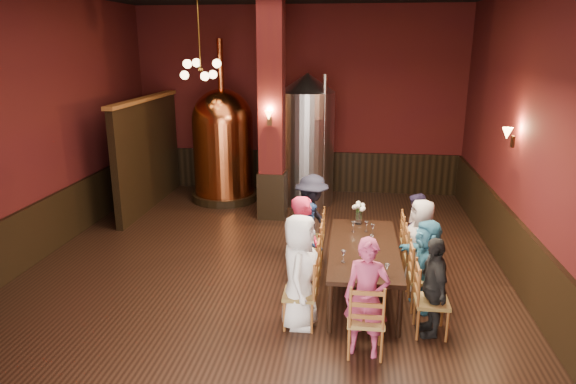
# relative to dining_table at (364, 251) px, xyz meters

# --- Properties ---
(room) EXTENTS (10.00, 10.02, 4.50)m
(room) POSITION_rel_dining_table_xyz_m (-1.60, 0.56, 1.56)
(room) COLOR black
(room) RESTS_ON ground
(wainscot_right) EXTENTS (0.08, 9.90, 1.00)m
(wainscot_right) POSITION_rel_dining_table_xyz_m (2.36, 0.56, -0.19)
(wainscot_right) COLOR black
(wainscot_right) RESTS_ON ground
(wainscot_back) EXTENTS (7.90, 0.08, 1.00)m
(wainscot_back) POSITION_rel_dining_table_xyz_m (-1.60, 5.52, -0.19)
(wainscot_back) COLOR black
(wainscot_back) RESTS_ON ground
(wainscot_left) EXTENTS (0.08, 9.90, 1.00)m
(wainscot_left) POSITION_rel_dining_table_xyz_m (-5.56, 0.56, -0.19)
(wainscot_left) COLOR black
(wainscot_left) RESTS_ON ground
(column) EXTENTS (0.58, 0.58, 4.50)m
(column) POSITION_rel_dining_table_xyz_m (-1.90, 3.36, 1.56)
(column) COLOR #44120E
(column) RESTS_ON ground
(partition) EXTENTS (0.22, 3.50, 2.40)m
(partition) POSITION_rel_dining_table_xyz_m (-4.80, 3.76, 0.51)
(partition) COLOR black
(partition) RESTS_ON ground
(pendant_cluster) EXTENTS (0.90, 0.90, 1.70)m
(pendant_cluster) POSITION_rel_dining_table_xyz_m (-3.40, 3.46, 2.41)
(pendant_cluster) COLOR #A57226
(pendant_cluster) RESTS_ON room
(sconce_wall) EXTENTS (0.20, 0.20, 0.36)m
(sconce_wall) POSITION_rel_dining_table_xyz_m (2.30, 1.36, 1.51)
(sconce_wall) COLOR black
(sconce_wall) RESTS_ON room
(sconce_column) EXTENTS (0.20, 0.20, 0.36)m
(sconce_column) POSITION_rel_dining_table_xyz_m (-1.90, 3.06, 1.51)
(sconce_column) COLOR black
(sconce_column) RESTS_ON column
(dining_table) EXTENTS (1.02, 2.41, 0.75)m
(dining_table) POSITION_rel_dining_table_xyz_m (0.00, 0.00, 0.00)
(dining_table) COLOR black
(dining_table) RESTS_ON ground
(chair_0) EXTENTS (0.46, 0.46, 0.92)m
(chair_0) POSITION_rel_dining_table_xyz_m (-0.84, -1.01, -0.23)
(chair_0) COLOR brown
(chair_0) RESTS_ON ground
(person_0) EXTENTS (0.52, 0.77, 1.55)m
(person_0) POSITION_rel_dining_table_xyz_m (-0.84, -1.01, 0.09)
(person_0) COLOR white
(person_0) RESTS_ON ground
(chair_1) EXTENTS (0.46, 0.46, 0.92)m
(chair_1) POSITION_rel_dining_table_xyz_m (-0.85, -0.34, -0.23)
(chair_1) COLOR brown
(chair_1) RESTS_ON ground
(person_1) EXTENTS (0.42, 0.60, 1.59)m
(person_1) POSITION_rel_dining_table_xyz_m (-0.85, -0.34, 0.11)
(person_1) COLOR #C92243
(person_1) RESTS_ON ground
(chair_2) EXTENTS (0.46, 0.46, 0.92)m
(chair_2) POSITION_rel_dining_table_xyz_m (-0.85, 0.32, -0.23)
(chair_2) COLOR brown
(chair_2) RESTS_ON ground
(person_2) EXTENTS (0.38, 0.67, 1.31)m
(person_2) POSITION_rel_dining_table_xyz_m (-0.85, 0.32, -0.03)
(person_2) COLOR navy
(person_2) RESTS_ON ground
(chair_3) EXTENTS (0.46, 0.46, 0.92)m
(chair_3) POSITION_rel_dining_table_xyz_m (-0.86, 0.99, -0.23)
(chair_3) COLOR brown
(chair_3) RESTS_ON ground
(person_3) EXTENTS (0.86, 1.14, 1.56)m
(person_3) POSITION_rel_dining_table_xyz_m (-0.86, 0.99, 0.09)
(person_3) COLOR black
(person_3) RESTS_ON ground
(chair_4) EXTENTS (0.46, 0.46, 0.92)m
(chair_4) POSITION_rel_dining_table_xyz_m (0.86, -0.99, -0.23)
(chair_4) COLOR brown
(chair_4) RESTS_ON ground
(person_4) EXTENTS (0.45, 0.82, 1.32)m
(person_4) POSITION_rel_dining_table_xyz_m (0.86, -0.99, -0.03)
(person_4) COLOR black
(person_4) RESTS_ON ground
(chair_5) EXTENTS (0.46, 0.46, 0.92)m
(chair_5) POSITION_rel_dining_table_xyz_m (0.85, -0.32, -0.23)
(chair_5) COLOR brown
(chair_5) RESTS_ON ground
(person_5) EXTENTS (0.71, 1.28, 1.32)m
(person_5) POSITION_rel_dining_table_xyz_m (0.85, -0.32, -0.03)
(person_5) COLOR teal
(person_5) RESTS_ON ground
(chair_6) EXTENTS (0.46, 0.46, 0.92)m
(chair_6) POSITION_rel_dining_table_xyz_m (0.85, 0.34, -0.23)
(chair_6) COLOR brown
(chair_6) RESTS_ON ground
(person_6) EXTENTS (0.56, 0.76, 1.41)m
(person_6) POSITION_rel_dining_table_xyz_m (0.85, 0.34, 0.02)
(person_6) COLOR #BAABA4
(person_6) RESTS_ON ground
(chair_7) EXTENTS (0.46, 0.46, 0.92)m
(chair_7) POSITION_rel_dining_table_xyz_m (0.84, 1.01, -0.23)
(chair_7) COLOR brown
(chair_7) RESTS_ON ground
(person_7) EXTENTS (0.48, 0.69, 1.29)m
(person_7) POSITION_rel_dining_table_xyz_m (0.84, 1.01, -0.04)
(person_7) COLOR black
(person_7) RESTS_ON ground
(chair_8) EXTENTS (0.46, 0.46, 0.92)m
(chair_8) POSITION_rel_dining_table_xyz_m (0.01, -1.55, -0.23)
(chair_8) COLOR brown
(chair_8) RESTS_ON ground
(person_8) EXTENTS (0.60, 0.45, 1.48)m
(person_8) POSITION_rel_dining_table_xyz_m (0.01, -1.55, 0.05)
(person_8) COLOR #A93862
(person_8) RESTS_ON ground
(copper_kettle) EXTENTS (1.82, 1.82, 3.72)m
(copper_kettle) POSITION_rel_dining_table_xyz_m (-3.24, 4.46, 0.67)
(copper_kettle) COLOR black
(copper_kettle) RESTS_ON ground
(steel_vessel) EXTENTS (1.40, 1.40, 2.99)m
(steel_vessel) POSITION_rel_dining_table_xyz_m (-1.27, 4.47, 0.81)
(steel_vessel) COLOR #B2B2B7
(steel_vessel) RESTS_ON ground
(rose_vase) EXTENTS (0.22, 0.22, 0.38)m
(rose_vase) POSITION_rel_dining_table_xyz_m (-0.08, 1.00, 0.31)
(rose_vase) COLOR white
(rose_vase) RESTS_ON dining_table
(wine_glass_0) EXTENTS (0.07, 0.07, 0.17)m
(wine_glass_0) POSITION_rel_dining_table_xyz_m (0.11, 0.02, 0.15)
(wine_glass_0) COLOR white
(wine_glass_0) RESTS_ON dining_table
(wine_glass_1) EXTENTS (0.07, 0.07, 0.17)m
(wine_glass_1) POSITION_rel_dining_table_xyz_m (0.04, 0.64, 0.15)
(wine_glass_1) COLOR white
(wine_glass_1) RESTS_ON dining_table
(wine_glass_2) EXTENTS (0.07, 0.07, 0.17)m
(wine_glass_2) POSITION_rel_dining_table_xyz_m (0.27, -0.95, 0.15)
(wine_glass_2) COLOR white
(wine_glass_2) RESTS_ON dining_table
(wine_glass_3) EXTENTS (0.07, 0.07, 0.17)m
(wine_glass_3) POSITION_rel_dining_table_xyz_m (0.13, 0.52, 0.15)
(wine_glass_3) COLOR white
(wine_glass_3) RESTS_ON dining_table
(wine_glass_4) EXTENTS (0.07, 0.07, 0.17)m
(wine_glass_4) POSITION_rel_dining_table_xyz_m (0.16, -0.94, 0.15)
(wine_glass_4) COLOR white
(wine_glass_4) RESTS_ON dining_table
(wine_glass_5) EXTENTS (0.07, 0.07, 0.17)m
(wine_glass_5) POSITION_rel_dining_table_xyz_m (-0.16, 0.61, 0.15)
(wine_glass_5) COLOR white
(wine_glass_5) RESTS_ON dining_table
(wine_glass_6) EXTENTS (0.07, 0.07, 0.17)m
(wine_glass_6) POSITION_rel_dining_table_xyz_m (-0.29, -0.58, 0.15)
(wine_glass_6) COLOR white
(wine_glass_6) RESTS_ON dining_table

